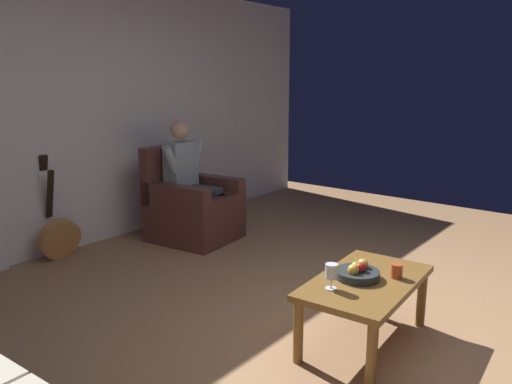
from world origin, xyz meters
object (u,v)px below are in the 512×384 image
person_seated (190,177)px  fruit_bowl (358,272)px  guitar (59,235)px  armchair (191,208)px  candle_jar (397,271)px  wine_glass_near (331,273)px  coffee_table (365,289)px

person_seated → fruit_bowl: person_seated is taller
guitar → fruit_bowl: 2.89m
armchair → candle_jar: (0.69, 2.53, 0.14)m
person_seated → wine_glass_near: 2.55m
person_seated → guitar: person_seated is taller
person_seated → wine_glass_near: size_ratio=7.97×
armchair → person_seated: (0.00, -0.00, 0.32)m
coffee_table → fruit_bowl: fruit_bowl is taller
coffee_table → wine_glass_near: 0.32m
coffee_table → candle_jar: 0.22m
wine_glass_near → candle_jar: 0.47m
wine_glass_near → fruit_bowl: (-0.25, 0.04, -0.06)m
coffee_table → candle_jar: size_ratio=11.18×
person_seated → coffee_table: person_seated is taller
coffee_table → fruit_bowl: (0.02, -0.05, 0.10)m
coffee_table → fruit_bowl: size_ratio=3.63×
guitar → armchair: bearing=156.6°
armchair → guitar: bearing=-30.4°
wine_glass_near → fruit_bowl: wine_glass_near is taller
armchair → candle_jar: armchair is taller
coffee_table → guitar: 2.94m
guitar → wine_glass_near: 2.84m
wine_glass_near → person_seated: bearing=-115.3°
person_seated → candle_jar: person_seated is taller
armchair → candle_jar: size_ratio=10.88×
wine_glass_near → fruit_bowl: 0.26m
guitar → fruit_bowl: bearing=97.0°
candle_jar → person_seated: bearing=-105.1°
wine_glass_near → guitar: bearing=-87.8°
armchair → wine_glass_near: 2.55m
fruit_bowl → candle_jar: (-0.16, 0.18, 0.01)m
coffee_table → guitar: size_ratio=1.03×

